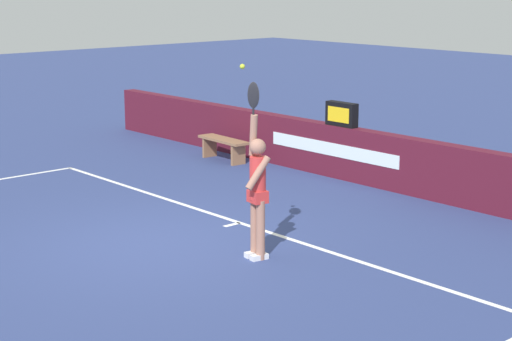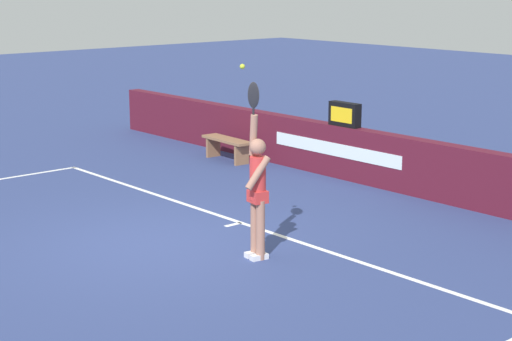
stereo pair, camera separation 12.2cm
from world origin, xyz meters
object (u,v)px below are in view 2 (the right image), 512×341
(tennis_player, at_px, (257,188))
(tennis_ball, at_px, (242,67))
(speed_display, at_px, (345,114))
(courtside_bench_near, at_px, (227,144))

(tennis_player, xyz_separation_m, tennis_ball, (-0.13, -0.14, 1.56))
(speed_display, height_order, tennis_player, tennis_player)
(speed_display, xyz_separation_m, tennis_ball, (2.29, -4.35, 1.33))
(speed_display, height_order, tennis_ball, tennis_ball)
(speed_display, bearing_deg, courtside_bench_near, -165.49)
(tennis_ball, bearing_deg, speed_display, 117.81)
(speed_display, bearing_deg, tennis_player, -60.10)
(speed_display, distance_m, courtside_bench_near, 2.79)
(courtside_bench_near, bearing_deg, tennis_player, -35.36)
(speed_display, height_order, courtside_bench_near, speed_display)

